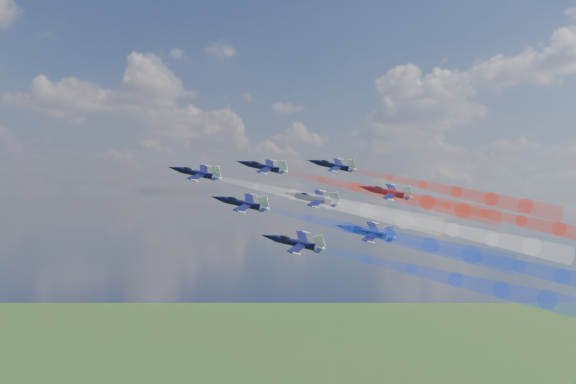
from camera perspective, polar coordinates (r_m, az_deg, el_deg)
jet_lead at (r=160.39m, az=-7.30°, el=1.49°), size 16.53×16.36×9.35m
trail_lead at (r=155.29m, az=3.32°, el=-0.84°), size 38.13×37.82×15.85m
jet_inner_left at (r=145.91m, az=-3.65°, el=-0.93°), size 16.53×16.36×9.35m
trail_inner_left at (r=143.25m, az=8.06°, el=-3.53°), size 38.13×37.82×15.85m
jet_inner_right at (r=167.31m, az=-1.93°, el=2.00°), size 16.53×16.36×9.35m
trail_inner_right at (r=164.80m, az=8.28°, el=-0.21°), size 38.13×37.82×15.85m
jet_outer_left at (r=135.10m, az=0.63°, el=-4.10°), size 16.53×16.36×9.35m
trail_outer_left at (r=135.27m, az=13.28°, el=-6.84°), size 38.13×37.82×15.85m
jet_center_third at (r=155.24m, az=2.12°, el=-0.58°), size 16.53×16.36×9.35m
trail_center_third at (r=155.33m, az=13.07°, el=-2.96°), size 38.13×37.82×15.85m
jet_outer_right at (r=175.62m, az=3.67°, el=2.11°), size 16.53×16.36×9.35m
trail_outer_right at (r=175.86m, az=13.35°, el=0.00°), size 38.13×37.82×15.85m
jet_rear_left at (r=144.96m, az=6.42°, el=-3.25°), size 16.53×16.36×9.35m
trail_rear_left at (r=147.75m, az=18.04°, el=-5.69°), size 38.13×37.82×15.85m
jet_rear_right at (r=164.71m, az=7.97°, el=-0.04°), size 16.53×16.36×9.35m
trail_rear_right at (r=167.56m, az=18.16°, el=-2.24°), size 38.13×37.82×15.85m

